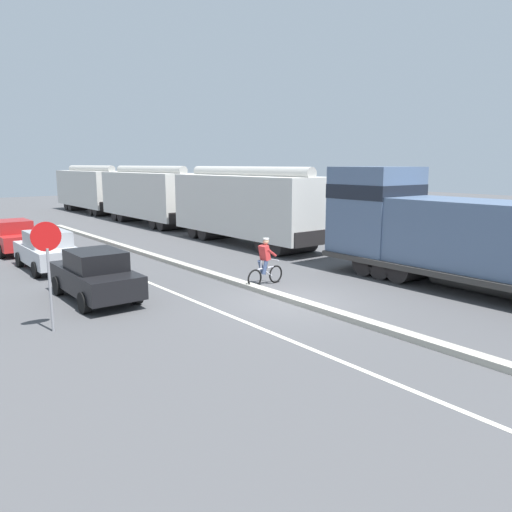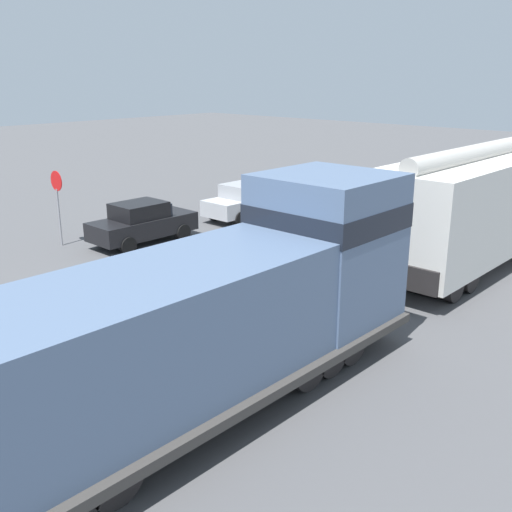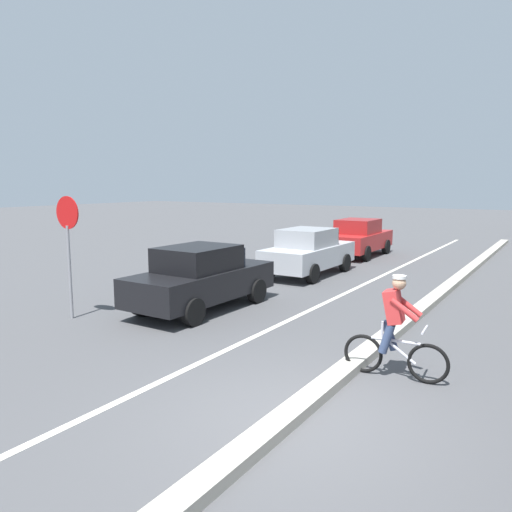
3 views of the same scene
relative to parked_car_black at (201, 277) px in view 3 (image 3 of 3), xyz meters
The scene contains 8 objects.
ground_plane 6.32m from the parked_car_black, 40.21° to the right, with size 120.00×120.00×0.00m, color #4C4C4F.
median_curb 5.22m from the parked_car_black, 22.25° to the left, with size 0.36×36.00×0.16m, color #B2AD9E.
lane_stripe 3.19m from the parked_car_black, 39.39° to the left, with size 0.14×36.00×0.01m, color silver.
parked_car_black is the anchor object (origin of this frame).
parked_car_silver 5.74m from the parked_car_black, 88.58° to the left, with size 1.85×4.21×1.62m.
parked_car_red 10.99m from the parked_car_black, 90.19° to the left, with size 1.86×4.21×1.62m.
cyclist 5.80m from the parked_car_black, 18.63° to the right, with size 1.71×0.49×1.71m.
stop_sign 3.32m from the parked_car_black, 131.15° to the right, with size 0.76×0.08×2.88m.
Camera 3 is at (3.02, -5.63, 3.18)m, focal length 35.00 mm.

